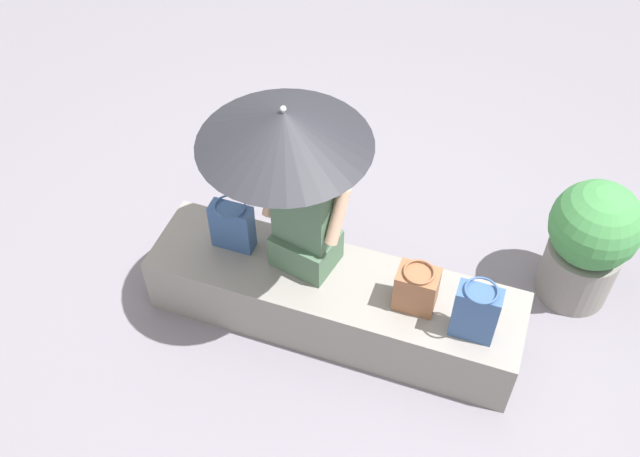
{
  "coord_description": "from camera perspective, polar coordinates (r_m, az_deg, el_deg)",
  "views": [
    {
      "loc": [
        -0.79,
        2.48,
        3.7
      ],
      "look_at": [
        0.1,
        -0.04,
        0.76
      ],
      "focal_mm": 41.28,
      "sensor_mm": 36.0,
      "label": 1
    }
  ],
  "objects": [
    {
      "name": "shoulder_bag_spare",
      "position": [
        3.91,
        11.99,
        -6.35
      ],
      "size": [
        0.23,
        0.17,
        0.37
      ],
      "color": "#335184",
      "rests_on": "stone_bench"
    },
    {
      "name": "parasol",
      "position": [
        3.52,
        -2.78,
        7.83
      ],
      "size": [
        0.88,
        0.88,
        1.17
      ],
      "color": "#B7B7BC",
      "rests_on": "stone_bench"
    },
    {
      "name": "stone_bench",
      "position": [
        4.36,
        1.06,
        -5.58
      ],
      "size": [
        2.18,
        0.55,
        0.41
      ],
      "primitive_type": "cube",
      "color": "gray",
      "rests_on": "ground"
    },
    {
      "name": "ground_plane",
      "position": [
        4.52,
        1.03,
        -7.13
      ],
      "size": [
        14.0,
        14.0,
        0.0
      ],
      "primitive_type": "plane",
      "color": "slate"
    },
    {
      "name": "planter_near",
      "position": [
        4.58,
        20.15,
        -0.92
      ],
      "size": [
        0.53,
        0.53,
        0.87
      ],
      "color": "gray",
      "rests_on": "ground"
    },
    {
      "name": "handbag_black",
      "position": [
        4.27,
        -6.82,
        0.22
      ],
      "size": [
        0.25,
        0.18,
        0.33
      ],
      "color": "#335184",
      "rests_on": "stone_bench"
    },
    {
      "name": "tote_bag_canvas",
      "position": [
        4.01,
        7.49,
        -4.63
      ],
      "size": [
        0.22,
        0.17,
        0.29
      ],
      "color": "brown",
      "rests_on": "stone_bench"
    },
    {
      "name": "person_seated",
      "position": [
        3.99,
        -1.16,
        1.09
      ],
      "size": [
        0.5,
        0.34,
        0.9
      ],
      "color": "#47664C",
      "rests_on": "stone_bench"
    }
  ]
}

